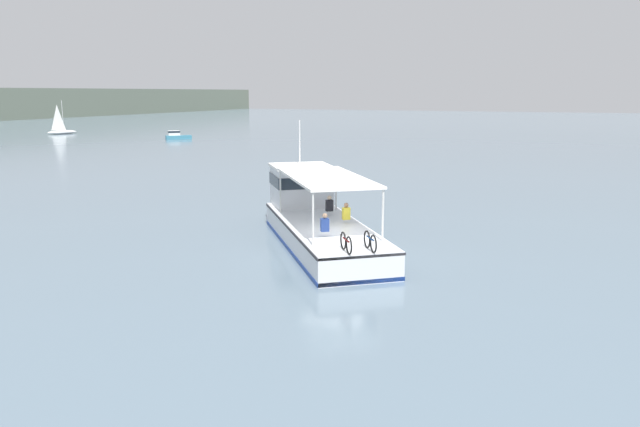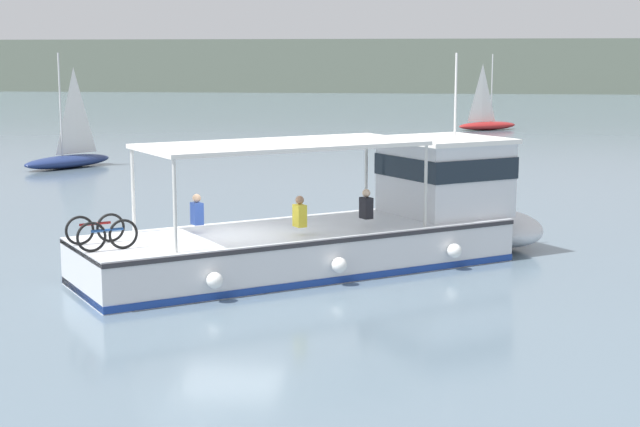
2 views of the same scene
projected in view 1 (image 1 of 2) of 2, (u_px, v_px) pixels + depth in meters
The scene contains 4 objects.
ground_plane at pixel (337, 259), 24.54m from camera, with size 400.00×400.00×0.00m, color slate.
ferry_main at pixel (315, 217), 27.68m from camera, with size 12.00×10.14×5.32m.
sailboat_outer_anchorage at pixel (62, 131), 97.92m from camera, with size 4.99×2.94×5.40m.
motorboat_horizon_east at pixel (177, 135), 86.89m from camera, with size 3.44×3.49×1.26m.
Camera 1 is at (-22.10, -8.54, 6.66)m, focal length 33.81 mm.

